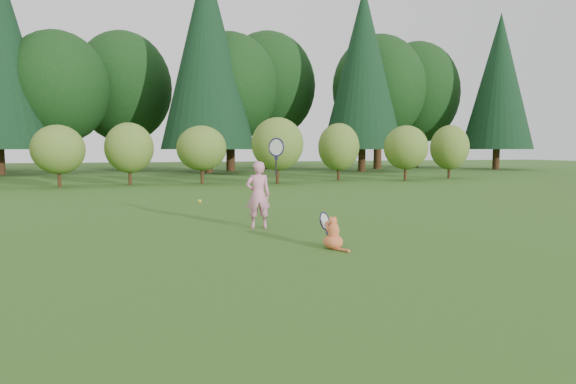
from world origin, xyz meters
name	(u,v)px	position (x,y,z in m)	size (l,w,h in m)	color
ground	(289,236)	(0.00, 0.00, 0.00)	(100.00, 100.00, 0.00)	#275016
shrub_row	(210,152)	(0.00, 13.00, 1.40)	(28.00, 3.00, 2.80)	#557223
woodland_backdrop	(191,52)	(0.00, 23.00, 7.50)	(48.00, 10.00, 15.00)	black
child	(259,193)	(-0.34, 0.96, 0.67)	(0.72, 0.44, 1.93)	pink
cat	(333,232)	(0.37, -1.20, 0.26)	(0.35, 0.70, 0.68)	#CF5027
tennis_ball	(200,201)	(-1.48, 0.72, 0.58)	(0.06, 0.06, 0.06)	#C7D018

